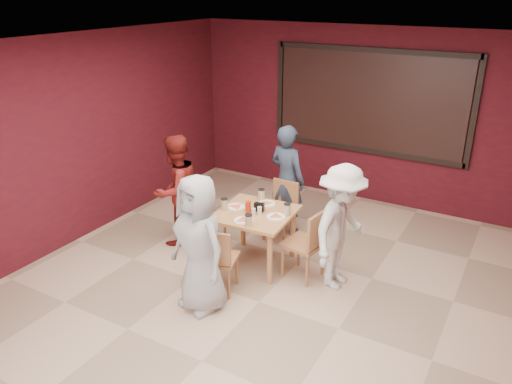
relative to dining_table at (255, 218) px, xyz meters
The scene contains 11 objects.
floor 1.09m from the dining_table, 56.94° to the right, with size 7.00×7.00×0.00m, color tan.
window_blinds 2.93m from the dining_table, 79.97° to the left, with size 3.00×0.02×1.50m, color black.
dining_table is the anchor object (origin of this frame).
chair_front 0.83m from the dining_table, 92.62° to the right, with size 0.50×0.50×0.85m.
chair_back 0.85m from the dining_table, 93.28° to the left, with size 0.41×0.41×0.82m.
chair_left 0.87m from the dining_table, behind, with size 0.40×0.40×0.80m.
chair_right 0.75m from the dining_table, ahead, with size 0.50×0.50×0.91m.
diner_front 1.13m from the dining_table, 92.47° to the right, with size 0.77×0.50×1.57m, color #A7A7A7.
diner_back 1.07m from the dining_table, 94.73° to the left, with size 0.58×0.38×1.59m, color #2A364A.
diner_left 1.24m from the dining_table, behind, with size 0.75×0.58×1.54m, color maroon.
diner_right 1.11m from the dining_table, ahead, with size 0.99×0.57×1.52m, color silver.
Camera 1 is at (2.35, -4.15, 3.36)m, focal length 35.00 mm.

